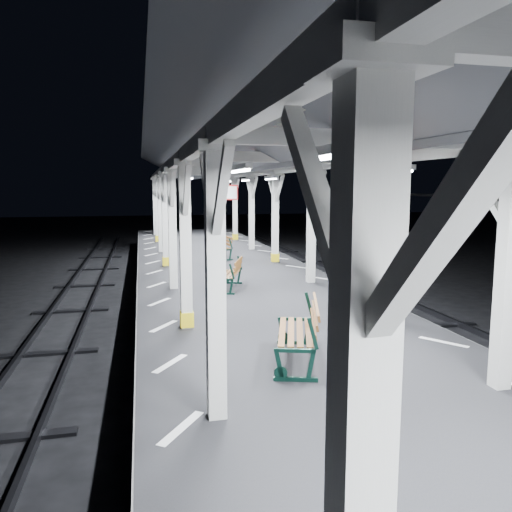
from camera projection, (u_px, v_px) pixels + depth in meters
name	position (u px, v px, depth m)	size (l,w,h in m)	color
ground	(315.00, 408.00, 8.63)	(120.00, 120.00, 0.00)	black
platform	(315.00, 380.00, 8.56)	(6.00, 50.00, 1.00)	black
hazard_stripes_left	(170.00, 363.00, 7.95)	(1.00, 48.00, 0.01)	silver
hazard_stripes_right	(443.00, 342.00, 9.04)	(1.00, 48.00, 0.01)	silver
track_left	(0.00, 436.00, 7.50)	(2.20, 60.00, 0.16)	#2D2D33
canopy	(320.00, 139.00, 7.99)	(5.40, 49.00, 4.65)	silver
bench_near	(302.00, 330.00, 8.00)	(1.16, 1.91, 0.97)	black
bench_mid	(232.00, 273.00, 13.69)	(1.03, 1.64, 0.83)	black
bench_far	(222.00, 246.00, 19.69)	(0.78, 1.66, 0.87)	black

